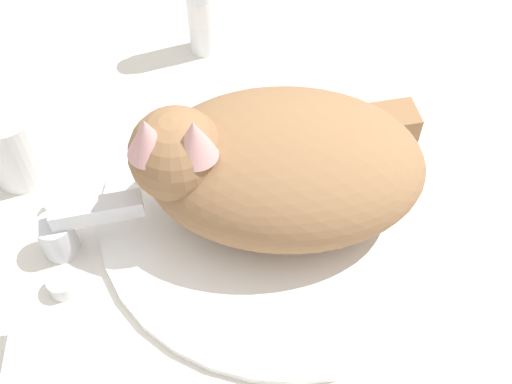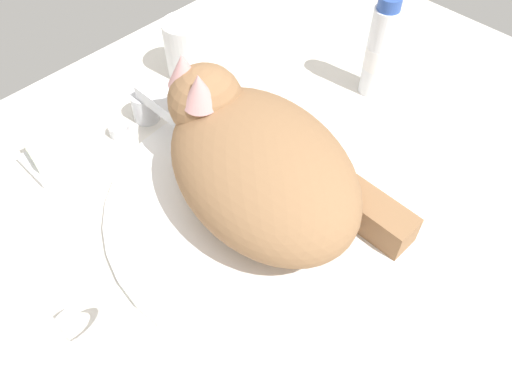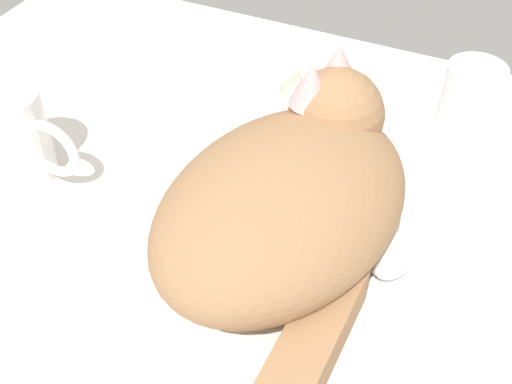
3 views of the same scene
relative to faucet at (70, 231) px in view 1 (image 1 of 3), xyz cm
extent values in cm
cube|color=silver|center=(0.00, -21.42, -4.26)|extent=(110.00, 82.50, 3.00)
cylinder|color=white|center=(0.00, -21.42, -2.25)|extent=(37.99, 37.99, 1.03)
cylinder|color=silver|center=(0.00, 1.28, -0.63)|extent=(3.60, 3.60, 4.27)
cube|color=silver|center=(0.00, -3.07, 2.51)|extent=(2.00, 8.72, 2.00)
cylinder|color=silver|center=(-4.67, 1.28, -1.86)|extent=(2.80, 2.80, 1.80)
cylinder|color=silver|center=(4.67, 1.28, -1.86)|extent=(2.80, 2.80, 1.80)
ellipsoid|color=#936B47|center=(0.00, -21.42, 4.22)|extent=(23.98, 30.23, 11.89)
sphere|color=#936B47|center=(0.89, -11.32, 7.49)|extent=(10.68, 10.68, 8.91)
ellipsoid|color=white|center=(0.49, -13.06, 5.70)|extent=(6.07, 6.74, 4.90)
cone|color=#DB9E9E|center=(-1.08, -12.93, 11.28)|extent=(4.80, 4.80, 4.01)
cone|color=#DB9E9E|center=(-0.18, -9.02, 11.28)|extent=(4.80, 4.80, 4.01)
cube|color=#936B47|center=(6.46, -30.45, 0.28)|extent=(4.29, 14.68, 4.01)
ellipsoid|color=white|center=(9.60, -18.81, 0.08)|extent=(4.76, 6.26, 3.61)
cylinder|color=white|center=(11.00, 4.98, 1.59)|extent=(6.34, 6.34, 8.71)
cube|color=white|center=(-12.71, 3.28, -2.16)|extent=(9.00, 6.40, 1.20)
cube|color=silver|center=(-12.71, 3.28, -0.41)|extent=(7.73, 6.03, 2.31)
cylinder|color=white|center=(27.26, -17.71, 3.95)|extent=(3.69, 3.69, 13.42)
cylinder|color=white|center=(27.26, -17.71, 3.28)|extent=(3.76, 3.76, 3.35)
camera|label=1|loc=(-37.59, -10.18, 50.85)|focal=44.47mm
camera|label=2|loc=(-27.12, -47.10, 46.56)|focal=35.36mm
camera|label=3|loc=(15.10, -59.47, 43.71)|focal=46.92mm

